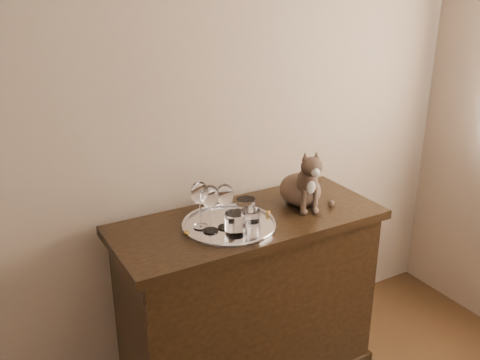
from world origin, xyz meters
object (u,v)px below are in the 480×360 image
object	(u,v)px
tray	(229,226)
wine_glass_a	(200,205)
wine_glass_d	(225,206)
sideboard	(248,301)
cat	(301,175)
tumbler_b	(235,224)
tumbler_a	(251,220)
wine_glass_c	(210,209)
tumbler_c	(246,209)

from	to	relation	value
tray	wine_glass_a	distance (m)	0.16
tray	wine_glass_a	bearing A→B (deg)	160.31
wine_glass_a	wine_glass_d	xyz separation A→B (m)	(0.09, -0.06, -0.00)
sideboard	tray	bearing A→B (deg)	-165.02
cat	wine_glass_a	bearing A→B (deg)	-167.25
tumbler_b	tumbler_a	bearing A→B (deg)	3.49
tumbler_b	sideboard	bearing A→B (deg)	42.29
wine_glass_d	tumbler_b	distance (m)	0.09
sideboard	wine_glass_c	bearing A→B (deg)	-168.34
tumbler_a	sideboard	bearing A→B (deg)	62.61
tray	tumbler_c	distance (m)	0.11
tumbler_b	tumbler_c	bearing A→B (deg)	44.87
cat	wine_glass_d	bearing A→B (deg)	-159.73
sideboard	tray	world-z (taller)	tray
tumbler_b	tumbler_c	size ratio (longest dim) A/B	1.06
tumbler_c	tray	bearing A→B (deg)	-166.83
sideboard	wine_glass_c	size ratio (longest dim) A/B	5.90
tumbler_c	cat	distance (m)	0.31
wine_glass_a	tumbler_b	world-z (taller)	wine_glass_a
wine_glass_d	tray	bearing A→B (deg)	27.36
wine_glass_d	wine_glass_c	bearing A→B (deg)	178.46
tumbler_c	cat	world-z (taller)	cat
tumbler_b	cat	size ratio (longest dim) A/B	0.34
wine_glass_c	wine_glass_d	world-z (taller)	wine_glass_c
wine_glass_c	tumbler_c	xyz separation A→B (m)	(0.19, 0.03, -0.06)
wine_glass_a	cat	bearing A→B (deg)	0.33
tray	wine_glass_d	bearing A→B (deg)	-152.64
tumbler_a	tumbler_b	world-z (taller)	tumbler_b
tumbler_a	cat	bearing A→B (deg)	20.90
wine_glass_a	wine_glass_d	size ratio (longest dim) A/B	1.05
tray	wine_glass_c	bearing A→B (deg)	-172.35
tumbler_c	tumbler_a	bearing A→B (deg)	-110.51
tumbler_a	tumbler_b	bearing A→B (deg)	-176.51
tumbler_b	cat	bearing A→B (deg)	18.03
wine_glass_d	cat	distance (m)	0.43
tray	tumbler_b	world-z (taller)	tumbler_b
sideboard	wine_glass_a	world-z (taller)	wine_glass_a
sideboard	wine_glass_d	world-z (taller)	wine_glass_d
wine_glass_c	wine_glass_d	xyz separation A→B (m)	(0.07, -0.00, -0.00)
sideboard	tumbler_a	size ratio (longest dim) A/B	13.32
wine_glass_d	cat	bearing A→B (deg)	7.84
tray	tumbler_a	size ratio (longest dim) A/B	4.44
wine_glass_c	cat	bearing A→B (deg)	6.57
tumbler_b	cat	xyz separation A→B (m)	(0.41, 0.13, 0.09)
wine_glass_a	wine_glass_c	world-z (taller)	same
tray	wine_glass_c	size ratio (longest dim) A/B	1.97
sideboard	wine_glass_c	distance (m)	0.58
tumbler_b	tray	bearing A→B (deg)	76.84
wine_glass_d	sideboard	bearing A→B (deg)	17.63
sideboard	cat	distance (m)	0.63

